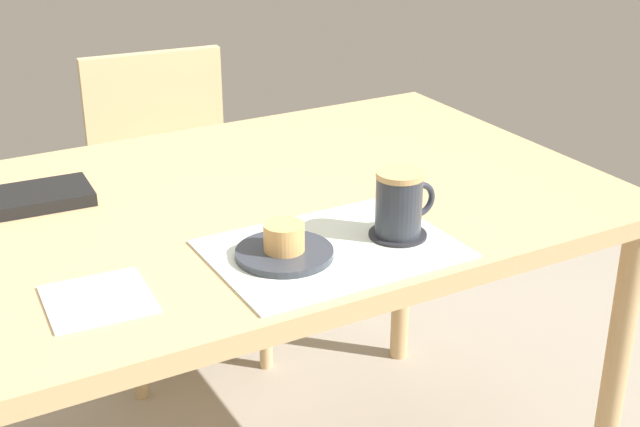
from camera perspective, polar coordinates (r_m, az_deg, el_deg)
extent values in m
cylinder|color=tan|center=(1.92, 18.28, -10.26)|extent=(0.05, 0.05, 0.72)
cylinder|color=tan|center=(2.41, 5.34, -1.80)|extent=(0.05, 0.05, 0.72)
cube|color=tan|center=(1.68, -4.33, 0.51)|extent=(1.34, 0.87, 0.04)
cylinder|color=#D1B27F|center=(2.43, -3.56, -5.76)|extent=(0.04, 0.04, 0.40)
cylinder|color=#D1B27F|center=(2.35, -11.74, -7.35)|extent=(0.04, 0.04, 0.40)
cylinder|color=#D1B27F|center=(2.73, -6.14, -2.37)|extent=(0.04, 0.04, 0.40)
cylinder|color=#D1B27F|center=(2.66, -13.43, -3.66)|extent=(0.04, 0.04, 0.40)
cube|color=#D1B27F|center=(2.44, -9.04, -0.14)|extent=(0.46, 0.46, 0.04)
cube|color=#D1B27F|center=(2.54, -10.50, 5.86)|extent=(0.39, 0.07, 0.39)
cube|color=silver|center=(1.46, 0.77, -2.28)|extent=(0.39, 0.28, 0.00)
cylinder|color=#333842|center=(1.43, -2.30, -2.56)|extent=(0.16, 0.16, 0.01)
cylinder|color=#E0A860|center=(1.41, -2.32, -1.51)|extent=(0.07, 0.07, 0.05)
cylinder|color=#232328|center=(1.50, 4.99, -1.34)|extent=(0.10, 0.10, 0.00)
cylinder|color=#2D333D|center=(1.48, 5.06, 0.51)|extent=(0.08, 0.08, 0.10)
cylinder|color=tan|center=(1.46, 5.14, 2.50)|extent=(0.08, 0.08, 0.01)
torus|color=#2D333D|center=(1.50, 6.36, 0.88)|extent=(0.06, 0.01, 0.06)
cube|color=white|center=(1.35, -14.04, -5.34)|extent=(0.16, 0.16, 0.00)
cube|color=black|center=(1.71, -17.43, 1.05)|extent=(0.19, 0.13, 0.02)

